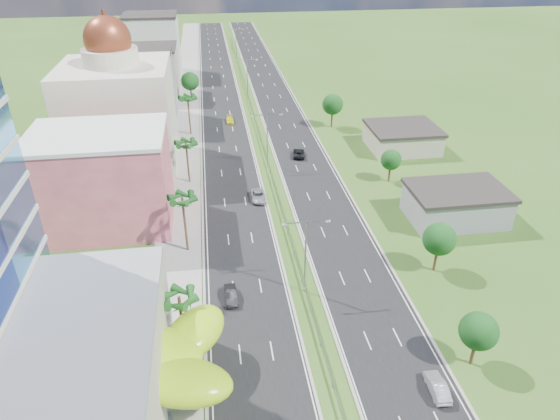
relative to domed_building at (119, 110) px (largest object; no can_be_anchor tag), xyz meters
name	(u,v)px	position (x,y,z in m)	size (l,w,h in m)	color
ground	(320,346)	(28.00, -55.00, -11.35)	(500.00, 500.00, 0.00)	#2D5119
road_left	(222,106)	(20.50, 35.00, -11.33)	(11.00, 260.00, 0.04)	black
road_right	(277,103)	(35.50, 35.00, -11.33)	(11.00, 260.00, 0.04)	black
sidewalk_left	(186,107)	(11.00, 35.00, -11.29)	(7.00, 260.00, 0.12)	gray
median_guardrail	(256,125)	(28.00, 16.99, -10.74)	(0.10, 216.06, 0.76)	gray
streetlight_median_b	(306,249)	(28.00, -45.00, -4.61)	(6.04, 0.25, 11.00)	gray
streetlight_median_c	(267,135)	(28.00, -5.00, -4.61)	(6.04, 0.25, 11.00)	gray
streetlight_median_d	(247,75)	(28.00, 40.00, -4.61)	(6.04, 0.25, 11.00)	gray
streetlight_median_e	(236,41)	(28.00, 85.00, -4.61)	(6.04, 0.25, 11.00)	gray
lime_canopy	(134,360)	(8.00, -59.00, -6.36)	(18.00, 15.00, 7.40)	#A4D815
pink_shophouse	(104,181)	(0.00, -23.00, -3.85)	(20.00, 15.00, 15.00)	#B84B5B
domed_building	(119,110)	(0.00, 0.00, 0.00)	(20.00, 20.00, 28.70)	beige
midrise_grey	(140,90)	(1.00, 25.00, -3.35)	(16.00, 15.00, 16.00)	gray
midrise_beige	(148,73)	(1.00, 47.00, -4.85)	(16.00, 15.00, 13.00)	#B7AE96
midrise_white	(153,46)	(1.00, 70.00, -2.35)	(16.00, 15.00, 18.00)	silver
shed_near	(456,205)	(56.00, -30.00, -8.85)	(15.00, 10.00, 5.00)	gray
shed_far	(402,139)	(58.00, 0.00, -9.15)	(14.00, 12.00, 4.40)	#B7AE96
palm_tree_b	(179,300)	(12.50, -53.00, -4.29)	(3.60, 3.60, 8.10)	#47301C
palm_tree_c	(182,201)	(12.50, -33.00, -2.85)	(3.60, 3.60, 9.60)	#47301C
palm_tree_d	(186,145)	(12.50, -10.00, -3.81)	(3.60, 3.60, 8.60)	#47301C
palm_tree_e	(188,99)	(12.50, 15.00, -3.05)	(3.60, 3.60, 9.40)	#47301C
leafy_tree_lfar	(190,81)	(12.50, 40.00, -5.78)	(4.90, 4.90, 8.05)	#47301C
leafy_tree_ra	(479,331)	(44.00, -60.00, -6.58)	(4.20, 4.20, 6.90)	#47301C
leafy_tree_rb	(439,239)	(47.00, -43.00, -6.18)	(4.55, 4.55, 7.47)	#47301C
leafy_tree_rc	(391,160)	(50.00, -15.00, -6.98)	(3.85, 3.85, 6.33)	#47301C
leafy_tree_rd	(333,104)	(46.00, 15.00, -5.78)	(4.90, 4.90, 8.05)	#47301C
car_dark_left	(231,295)	(18.25, -45.30, -10.61)	(1.50, 4.29, 1.41)	black
car_silver_mid_left	(258,196)	(24.66, -18.79, -10.60)	(2.38, 5.16, 1.43)	#93969A
car_yellow_far_left	(230,120)	(21.99, 21.74, -10.70)	(1.73, 4.27, 1.24)	yellow
car_silver_right	(437,387)	(38.62, -63.16, -10.58)	(1.56, 4.46, 1.47)	#A7A9AF
car_dark_far_right	(299,153)	(35.12, -1.07, -10.61)	(2.32, 5.03, 1.40)	black
motorcycle	(223,307)	(17.18, -47.43, -10.73)	(0.55, 1.83, 1.17)	black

